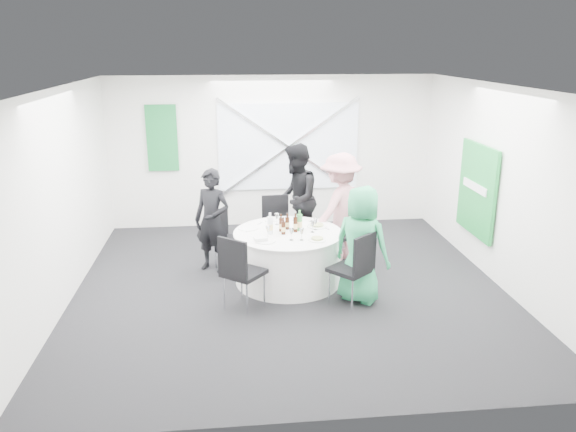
{
  "coord_description": "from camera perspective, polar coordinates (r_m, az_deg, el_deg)",
  "views": [
    {
      "loc": [
        -0.8,
        -7.33,
        3.32
      ],
      "look_at": [
        0.0,
        0.2,
        1.0
      ],
      "focal_mm": 35.0,
      "sensor_mm": 36.0,
      "label": 1
    }
  ],
  "objects": [
    {
      "name": "green_sign",
      "position": [
        9.02,
        18.64,
        2.53
      ],
      "size": [
        0.05,
        1.2,
        1.4
      ],
      "primitive_type": "cube",
      "color": "#198B35",
      "rests_on": "wall_right"
    },
    {
      "name": "green_water_bottle",
      "position": [
        8.03,
        1.18,
        -0.67
      ],
      "size": [
        0.08,
        0.08,
        0.3
      ],
      "color": "green",
      "rests_on": "banquet_table"
    },
    {
      "name": "wine_glass_d",
      "position": [
        7.63,
        0.34,
        -1.59
      ],
      "size": [
        0.07,
        0.07,
        0.17
      ],
      "color": "white",
      "rests_on": "banquet_table"
    },
    {
      "name": "person_woman_pink",
      "position": [
        8.8,
        5.32,
        0.8
      ],
      "size": [
        1.2,
        1.12,
        1.74
      ],
      "primitive_type": "imported",
      "rotation": [
        0.0,
        0.0,
        -2.45
      ],
      "color": "#CD848C",
      "rests_on": "floor"
    },
    {
      "name": "person_woman_green",
      "position": [
        7.46,
        7.44,
        -2.91
      ],
      "size": [
        0.92,
        0.88,
        1.59
      ],
      "primitive_type": "imported",
      "rotation": [
        0.0,
        0.0,
        2.47
      ],
      "color": "#2BA064",
      "rests_on": "floor"
    },
    {
      "name": "chair_back",
      "position": [
        9.03,
        -1.18,
        -0.58
      ],
      "size": [
        0.49,
        0.5,
        1.0
      ],
      "rotation": [
        0.0,
        0.0,
        0.07
      ],
      "color": "black",
      "rests_on": "floor"
    },
    {
      "name": "person_man_back_left",
      "position": [
        8.51,
        -7.7,
        -0.46
      ],
      "size": [
        0.68,
        0.6,
        1.57
      ],
      "primitive_type": "imported",
      "rotation": [
        0.0,
        0.0,
        -0.49
      ],
      "color": "black",
      "rests_on": "floor"
    },
    {
      "name": "beer_bottle_b",
      "position": [
        8.09,
        -0.08,
        -0.73
      ],
      "size": [
        0.06,
        0.06,
        0.24
      ],
      "color": "#361609",
      "rests_on": "banquet_table"
    },
    {
      "name": "window_brace_b",
      "position": [
        10.47,
        0.06,
        7.02
      ],
      "size": [
        2.63,
        0.05,
        1.84
      ],
      "primitive_type": "cube",
      "rotation": [
        0.0,
        -0.97,
        0.0
      ],
      "color": "silver",
      "rests_on": "window_panel"
    },
    {
      "name": "window_brace_a",
      "position": [
        10.47,
        0.06,
        7.02
      ],
      "size": [
        2.63,
        0.05,
        1.84
      ],
      "primitive_type": "cube",
      "rotation": [
        0.0,
        0.97,
        0.0
      ],
      "color": "silver",
      "rests_on": "window_panel"
    },
    {
      "name": "knife_c",
      "position": [
        8.06,
        -4.08,
        -1.5
      ],
      "size": [
        0.08,
        0.14,
        0.01
      ],
      "primitive_type": "cube",
      "rotation": [
        0.0,
        0.0,
        2.65
      ],
      "color": "silver",
      "rests_on": "banquet_table"
    },
    {
      "name": "banquet_table",
      "position": [
        8.13,
        0.0,
        -4.18
      ],
      "size": [
        1.56,
        1.56,
        0.76
      ],
      "color": "silver",
      "rests_on": "floor"
    },
    {
      "name": "window_panel",
      "position": [
        10.51,
        0.04,
        7.06
      ],
      "size": [
        2.6,
        0.03,
        1.6
      ],
      "primitive_type": "cube",
      "color": "silver",
      "rests_on": "wall_back"
    },
    {
      "name": "knife_a",
      "position": [
        8.48,
        -1.85,
        -0.53
      ],
      "size": [
        0.15,
        0.03,
        0.01
      ],
      "primitive_type": "cube",
      "rotation": [
        0.0,
        0.0,
        1.66
      ],
      "color": "silver",
      "rests_on": "banquet_table"
    },
    {
      "name": "beer_bottle_d",
      "position": [
        7.88,
        -0.48,
        -1.22
      ],
      "size": [
        0.06,
        0.06,
        0.25
      ],
      "color": "#361609",
      "rests_on": "banquet_table"
    },
    {
      "name": "beer_bottle_a",
      "position": [
        8.0,
        -0.71,
        -0.88
      ],
      "size": [
        0.06,
        0.06,
        0.26
      ],
      "color": "#361609",
      "rests_on": "banquet_table"
    },
    {
      "name": "plate_front_left",
      "position": [
        7.63,
        -2.33,
        -2.53
      ],
      "size": [
        0.28,
        0.28,
        0.01
      ],
      "color": "white",
      "rests_on": "banquet_table"
    },
    {
      "name": "person_man_back",
      "position": [
        9.16,
        0.8,
        1.73
      ],
      "size": [
        0.65,
        0.96,
        1.81
      ],
      "primitive_type": "imported",
      "rotation": [
        0.0,
        0.0,
        -1.78
      ],
      "color": "black",
      "rests_on": "floor"
    },
    {
      "name": "wine_glass_a",
      "position": [
        8.3,
        -1.14,
        -0.04
      ],
      "size": [
        0.07,
        0.07,
        0.17
      ],
      "color": "white",
      "rests_on": "banquet_table"
    },
    {
      "name": "plate_front_right",
      "position": [
        7.67,
        2.99,
        -2.36
      ],
      "size": [
        0.25,
        0.25,
        0.04
      ],
      "color": "white",
      "rests_on": "banquet_table"
    },
    {
      "name": "plate_back_left",
      "position": [
        8.17,
        -4.08,
        -1.22
      ],
      "size": [
        0.29,
        0.29,
        0.01
      ],
      "color": "white",
      "rests_on": "banquet_table"
    },
    {
      "name": "wine_glass_f",
      "position": [
        7.63,
        1.39,
        -1.58
      ],
      "size": [
        0.07,
        0.07,
        0.17
      ],
      "color": "white",
      "rests_on": "banquet_table"
    },
    {
      "name": "wall_right",
      "position": [
        8.48,
        20.78,
        2.82
      ],
      "size": [
        0.0,
        6.0,
        6.0
      ],
      "primitive_type": "plane",
      "rotation": [
        1.57,
        0.0,
        -1.57
      ],
      "color": "white",
      "rests_on": "floor"
    },
    {
      "name": "wine_glass_c",
      "position": [
        7.73,
        -2.05,
        -1.34
      ],
      "size": [
        0.07,
        0.07,
        0.17
      ],
      "color": "white",
      "rests_on": "banquet_table"
    },
    {
      "name": "fork_a",
      "position": [
        8.53,
        0.91,
        -0.42
      ],
      "size": [
        0.15,
        0.02,
        0.01
      ],
      "primitive_type": "cube",
      "rotation": [
        0.0,
        0.0,
        1.53
      ],
      "color": "silver",
      "rests_on": "banquet_table"
    },
    {
      "name": "clear_water_bottle",
      "position": [
        7.9,
        -1.83,
        -0.96
      ],
      "size": [
        0.08,
        0.08,
        0.31
      ],
      "color": "white",
      "rests_on": "banquet_table"
    },
    {
      "name": "ceiling",
      "position": [
        7.39,
        0.17,
        12.99
      ],
      "size": [
        6.0,
        6.0,
        0.0
      ],
      "primitive_type": "plane",
      "rotation": [
        3.14,
        0.0,
        0.0
      ],
      "color": "white",
      "rests_on": "wall_back"
    },
    {
      "name": "wall_back",
      "position": [
        10.54,
        -1.62,
        6.53
      ],
      "size": [
        6.0,
        0.0,
        6.0
      ],
      "primitive_type": "plane",
      "rotation": [
        1.57,
        0.0,
        0.0
      ],
      "color": "white",
      "rests_on": "floor"
    },
    {
      "name": "knife_b",
      "position": [
        8.43,
        2.4,
        -0.63
      ],
      "size": [
        0.09,
        0.14,
        0.01
      ],
      "primitive_type": "cube",
      "rotation": [
        0.0,
        0.0,
        0.51
      ],
      "color": "silver",
      "rests_on": "banquet_table"
    },
    {
      "name": "floor",
      "position": [
        8.09,
        0.15,
        -7.2
      ],
      "size": [
        6.0,
        6.0,
        0.0
      ],
      "primitive_type": "plane",
      "color": "black",
      "rests_on": "ground"
    },
    {
      "name": "chair_back_left",
      "position": [
        8.65,
        -6.34,
        -1.85
      ],
      "size": [
        0.58,
        0.58,
        0.92
      ],
      "rotation": [
        0.0,
        0.0,
        0.94
      ],
      "color": "black",
      "rests_on": "floor"
    },
    {
      "name": "chair_front_right",
      "position": [
        7.33,
        6.93,
        -4.83
      ],
      "size": [
        0.66,
        0.66,
        1.03
      ],
      "rotation": [
        0.0,
        0.0,
        3.86
      ],
      "color": "black",
      "rests_on": "floor"
    },
    {
      "name": "chair_front_left",
      "position": [
        7.19,
        -4.99,
        -5.25
      ],
      "size": [
        0.65,
        0.65,
        1.02
      ],
      "rotation": [
        0.0,
        0.0,
        2.46
      ],
      "color": "black",
      "rests_on": "floor"
    },
    {
      "name": "beer_bottle_c",
      "position": [
        7.97,
        0.75,
        -0.89
      ],
      "size": [
        0.06,
        0.06,
        0.28
      ],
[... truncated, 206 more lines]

